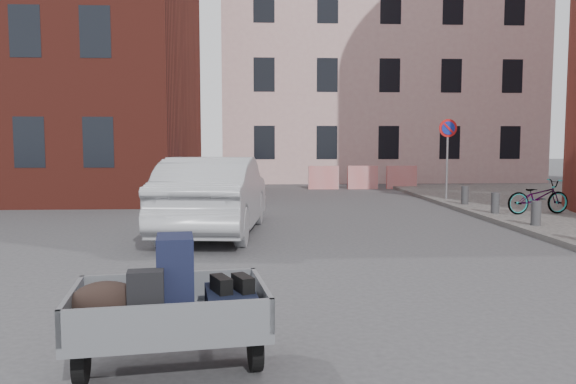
{
  "coord_description": "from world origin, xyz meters",
  "views": [
    {
      "loc": [
        -0.26,
        -8.88,
        1.98
      ],
      "look_at": [
        0.26,
        1.14,
        1.1
      ],
      "focal_mm": 35.0,
      "sensor_mm": 36.0,
      "label": 1
    }
  ],
  "objects": [
    {
      "name": "dumpster",
      "position": [
        -2.76,
        9.97,
        0.63
      ],
      "size": [
        3.33,
        2.64,
        1.24
      ],
      "rotation": [
        0.0,
        0.0,
        0.44
      ],
      "color": "#21549F",
      "rests_on": "ground"
    },
    {
      "name": "trailer",
      "position": [
        -1.02,
        -4.23,
        0.61
      ],
      "size": [
        1.74,
        1.9,
        1.2
      ],
      "rotation": [
        0.0,
        0.0,
        0.15
      ],
      "color": "black",
      "rests_on": "ground"
    },
    {
      "name": "bollards",
      "position": [
        6.0,
        3.4,
        0.4
      ],
      "size": [
        0.22,
        9.02,
        0.55
      ],
      "color": "#3A3A3D",
      "rests_on": "sidewalk"
    },
    {
      "name": "building_pink",
      "position": [
        6.0,
        22.0,
        7.0
      ],
      "size": [
        16.0,
        8.0,
        14.0
      ],
      "primitive_type": "cube",
      "color": "#C29695",
      "rests_on": "ground"
    },
    {
      "name": "silver_car",
      "position": [
        -1.22,
        3.33,
        0.84
      ],
      "size": [
        2.26,
        5.25,
        1.68
      ],
      "primitive_type": "imported",
      "rotation": [
        0.0,
        0.0,
        3.05
      ],
      "color": "#9EA0A5",
      "rests_on": "ground"
    },
    {
      "name": "barriers",
      "position": [
        4.2,
        15.0,
        0.5
      ],
      "size": [
        4.7,
        0.18,
        1.0
      ],
      "color": "red",
      "rests_on": "ground"
    },
    {
      "name": "bicycle",
      "position": [
        7.04,
        5.38,
        0.57
      ],
      "size": [
        1.79,
        0.82,
        0.91
      ],
      "primitive_type": "imported",
      "rotation": [
        0.0,
        0.0,
        1.7
      ],
      "color": "black",
      "rests_on": "sidewalk"
    },
    {
      "name": "building_brick",
      "position": [
        -9.0,
        13.0,
        7.0
      ],
      "size": [
        12.0,
        10.0,
        14.0
      ],
      "primitive_type": "cube",
      "color": "#591E16",
      "rests_on": "ground"
    },
    {
      "name": "ground",
      "position": [
        0.0,
        0.0,
        0.0
      ],
      "size": [
        120.0,
        120.0,
        0.0
      ],
      "primitive_type": "plane",
      "color": "#38383A",
      "rests_on": "ground"
    },
    {
      "name": "no_parking_sign",
      "position": [
        6.0,
        9.48,
        2.01
      ],
      "size": [
        0.6,
        0.09,
        2.65
      ],
      "color": "gray",
      "rests_on": "sidewalk"
    }
  ]
}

